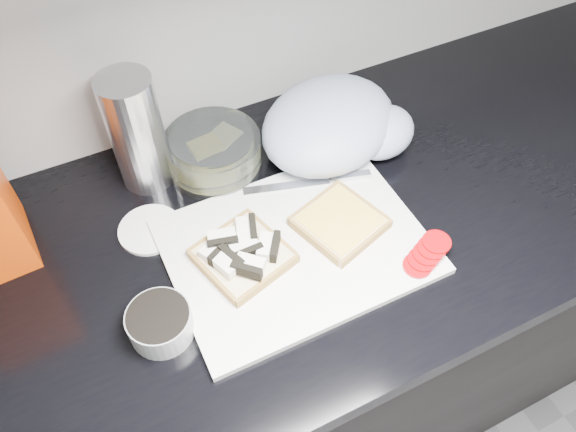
% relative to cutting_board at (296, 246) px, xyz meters
% --- Properties ---
extents(base_cabinet, '(3.50, 0.60, 0.86)m').
position_rel_cutting_board_xyz_m(base_cabinet, '(-0.05, 0.05, -0.48)').
color(base_cabinet, black).
rests_on(base_cabinet, ground).
extents(countertop, '(3.50, 0.64, 0.04)m').
position_rel_cutting_board_xyz_m(countertop, '(-0.05, 0.05, -0.03)').
color(countertop, black).
rests_on(countertop, base_cabinet).
extents(cutting_board, '(0.40, 0.30, 0.01)m').
position_rel_cutting_board_xyz_m(cutting_board, '(0.00, 0.00, 0.00)').
color(cutting_board, white).
rests_on(cutting_board, countertop).
extents(bread_left, '(0.16, 0.16, 0.04)m').
position_rel_cutting_board_xyz_m(bread_left, '(-0.09, 0.01, 0.02)').
color(bread_left, beige).
rests_on(bread_left, cutting_board).
extents(bread_right, '(0.16, 0.16, 0.02)m').
position_rel_cutting_board_xyz_m(bread_right, '(0.08, 0.00, 0.01)').
color(bread_right, beige).
rests_on(bread_right, cutting_board).
extents(tomato_slices, '(0.10, 0.07, 0.02)m').
position_rel_cutting_board_xyz_m(tomato_slices, '(0.17, -0.11, 0.02)').
color(tomato_slices, '#A00309').
rests_on(tomato_slices, cutting_board).
extents(knife, '(0.22, 0.08, 0.01)m').
position_rel_cutting_board_xyz_m(knife, '(0.10, 0.10, 0.01)').
color(knife, '#B8B8BC').
rests_on(knife, cutting_board).
extents(seed_tub, '(0.09, 0.09, 0.05)m').
position_rel_cutting_board_xyz_m(seed_tub, '(-0.24, -0.05, 0.02)').
color(seed_tub, '#959A9A').
rests_on(seed_tub, countertop).
extents(tub_lid, '(0.11, 0.11, 0.01)m').
position_rel_cutting_board_xyz_m(tub_lid, '(-0.20, 0.14, -0.00)').
color(tub_lid, white).
rests_on(tub_lid, countertop).
extents(glass_bowl, '(0.17, 0.17, 0.07)m').
position_rel_cutting_board_xyz_m(glass_bowl, '(-0.05, 0.23, 0.03)').
color(glass_bowl, silver).
rests_on(glass_bowl, countertop).
extents(steel_canister, '(0.09, 0.09, 0.21)m').
position_rel_cutting_board_xyz_m(steel_canister, '(-0.16, 0.25, 0.10)').
color(steel_canister, silver).
rests_on(steel_canister, countertop).
extents(grocery_bag, '(0.33, 0.30, 0.12)m').
position_rel_cutting_board_xyz_m(grocery_bag, '(0.17, 0.17, 0.05)').
color(grocery_bag, '#9EA6C2').
rests_on(grocery_bag, countertop).
extents(whole_tomatoes, '(0.06, 0.06, 0.06)m').
position_rel_cutting_board_xyz_m(whole_tomatoes, '(0.25, 0.14, 0.03)').
color(whole_tomatoes, '#A00309').
rests_on(whole_tomatoes, countertop).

